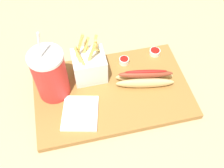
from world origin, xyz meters
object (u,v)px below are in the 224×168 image
Objects in this scene: hot_dog_1 at (145,78)px; napkin_stack at (80,113)px; fries_basket at (89,66)px; ketchup_cup_2 at (124,61)px; soda_cup at (50,75)px; ketchup_cup_1 at (155,52)px.

hot_dog_1 is 1.60× the size of napkin_stack.
ketchup_cup_2 is (-0.12, -0.03, -0.04)m from fries_basket.
soda_cup is at bearing -56.87° from napkin_stack.
ketchup_cup_1 is 0.31× the size of napkin_stack.
ketchup_cup_2 is at bearing -164.63° from soda_cup.
napkin_stack is at bearing 68.46° from fries_basket.
fries_basket reaches higher than hot_dog_1.
ketchup_cup_1 is (-0.24, -0.04, -0.04)m from fries_basket.
ketchup_cup_1 is (-0.36, -0.08, -0.07)m from soda_cup.
ketchup_cup_2 is (-0.24, -0.07, -0.07)m from soda_cup.
hot_dog_1 is at bearing 57.52° from ketchup_cup_1.
soda_cup is 7.31× the size of ketchup_cup_2.
fries_basket is at bearing 12.50° from ketchup_cup_2.
fries_basket is 5.02× the size of ketchup_cup_2.
fries_basket is 0.13m from ketchup_cup_2.
ketchup_cup_1 reaches higher than napkin_stack.
ketchup_cup_2 is (0.12, 0.02, 0.00)m from ketchup_cup_1.
hot_dog_1 is (-0.29, 0.03, -0.06)m from soda_cup.
ketchup_cup_2 is at bearing 8.03° from ketchup_cup_1.
soda_cup is at bearing 13.05° from ketchup_cup_1.
fries_basket is 1.40× the size of napkin_stack.
soda_cup is 0.38m from ketchup_cup_1.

